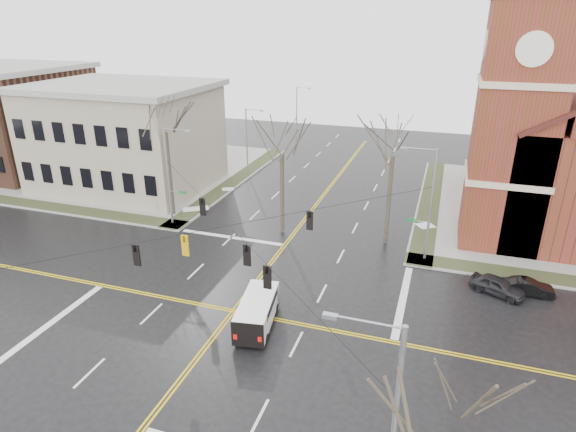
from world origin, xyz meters
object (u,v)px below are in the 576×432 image
(signal_pole_ne, at_px, (429,202))
(streetlight_north_b, at_px, (298,111))
(parked_car_a, at_px, (498,286))
(tree_ne, at_px, (393,150))
(signal_pole_se, at_px, (389,427))
(tree_nw_far, at_px, (165,127))
(streetlight_north_a, at_px, (248,139))
(parked_car_b, at_px, (528,287))
(tree_nw_near, at_px, (282,149))
(signal_pole_nw, at_px, (170,174))
(cargo_van, at_px, (258,309))

(signal_pole_ne, bearing_deg, streetlight_north_b, 121.05)
(parked_car_a, bearing_deg, tree_ne, 80.39)
(signal_pole_se, xyz_separation_m, tree_nw_far, (-23.89, 24.95, 3.82))
(signal_pole_se, xyz_separation_m, streetlight_north_a, (-21.97, 39.50, -0.48))
(streetlight_north_a, distance_m, parked_car_b, 35.48)
(streetlight_north_a, bearing_deg, tree_nw_near, -57.36)
(signal_pole_se, height_order, streetlight_north_b, signal_pole_se)
(signal_pole_ne, bearing_deg, streetlight_north_a, 143.10)
(streetlight_north_b, distance_m, tree_nw_far, 34.86)
(signal_pole_se, xyz_separation_m, tree_nw_near, (-12.44, 24.61, 2.70))
(signal_pole_nw, distance_m, signal_pole_se, 32.28)
(parked_car_b, distance_m, tree_nw_near, 21.56)
(parked_car_a, relative_size, tree_nw_far, 0.31)
(streetlight_north_a, bearing_deg, tree_ne, -37.23)
(tree_nw_near, xyz_separation_m, tree_ne, (9.20, 0.65, 0.56))
(streetlight_north_b, relative_size, cargo_van, 1.52)
(parked_car_b, height_order, tree_nw_far, tree_nw_far)
(tree_ne, bearing_deg, signal_pole_ne, -34.94)
(signal_pole_se, distance_m, streetlight_north_a, 45.20)
(cargo_van, xyz_separation_m, parked_car_b, (16.62, 9.33, -0.56))
(parked_car_b, distance_m, tree_nw_far, 32.72)
(streetlight_north_a, relative_size, tree_nw_far, 0.66)
(parked_car_b, bearing_deg, tree_nw_near, 73.80)
(signal_pole_ne, bearing_deg, parked_car_a, -34.17)
(streetlight_north_a, height_order, tree_ne, tree_ne)
(signal_pole_ne, bearing_deg, tree_nw_far, 175.32)
(signal_pole_ne, distance_m, tree_nw_near, 12.83)
(streetlight_north_a, height_order, tree_nw_near, tree_nw_near)
(streetlight_north_a, height_order, tree_nw_far, tree_nw_far)
(signal_pole_nw, relative_size, tree_nw_far, 0.74)
(signal_pole_se, height_order, parked_car_a, signal_pole_se)
(parked_car_b, xyz_separation_m, tree_nw_near, (-19.83, 4.64, 7.09))
(signal_pole_nw, xyz_separation_m, tree_nw_near, (10.20, 1.61, 2.70))
(parked_car_b, bearing_deg, streetlight_north_a, 53.33)
(signal_pole_se, distance_m, tree_nw_near, 27.71)
(signal_pole_nw, bearing_deg, tree_nw_near, 8.97)
(parked_car_b, relative_size, tree_nw_far, 0.28)
(tree_nw_far, bearing_deg, signal_pole_se, -46.25)
(cargo_van, distance_m, tree_nw_far, 21.86)
(signal_pole_se, relative_size, tree_nw_near, 0.85)
(signal_pole_nw, bearing_deg, tree_nw_far, 122.45)
(signal_pole_ne, relative_size, tree_nw_near, 0.85)
(tree_nw_near, bearing_deg, parked_car_b, -13.16)
(signal_pole_se, bearing_deg, tree_nw_near, 116.81)
(signal_pole_nw, height_order, tree_ne, tree_ne)
(streetlight_north_b, distance_m, parked_car_a, 48.70)
(signal_pole_ne, relative_size, parked_car_a, 2.41)
(tree_nw_near, bearing_deg, streetlight_north_a, 122.64)
(signal_pole_ne, height_order, cargo_van, signal_pole_ne)
(signal_pole_ne, distance_m, parked_car_b, 9.11)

